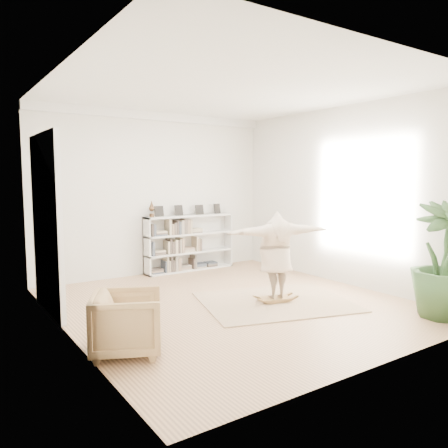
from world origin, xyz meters
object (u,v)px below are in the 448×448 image
rocker_board (275,299)px  armchair (127,323)px  houseplant (445,260)px  person (276,253)px  bookshelf (189,243)px

rocker_board → armchair: bearing=-151.0°
armchair → houseplant: (4.60, -1.40, 0.52)m
houseplant → armchair: bearing=163.1°
armchair → rocker_board: armchair is taller
armchair → person: bearing=-52.2°
bookshelf → person: 3.19m
houseplant → person: bearing=128.6°
rocker_board → houseplant: houseplant is taller
person → houseplant: 2.63m
bookshelf → houseplant: 5.47m
rocker_board → person: person is taller
armchair → person: (2.96, 0.66, 0.50)m
bookshelf → armchair: 4.91m
armchair → rocker_board: size_ratio=1.46×
armchair → person: size_ratio=0.46×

